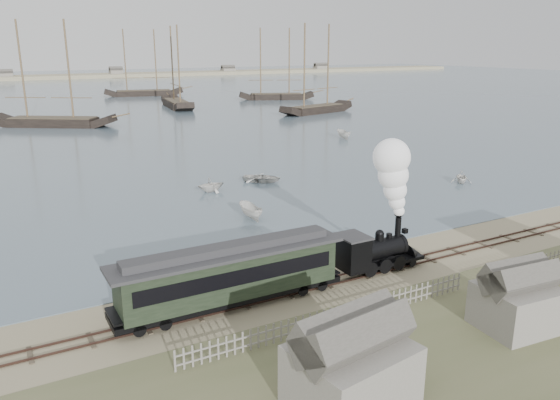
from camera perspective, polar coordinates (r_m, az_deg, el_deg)
ground at (r=40.33m, az=7.95°, el=-6.46°), size 600.00×600.00×0.00m
harbor_water at (r=201.47m, az=-22.83°, el=10.35°), size 600.00×336.00×0.06m
rail_track at (r=38.86m, az=9.73°, el=-7.36°), size 120.00×1.80×0.16m
picket_fence_west at (r=31.74m, az=6.03°, el=-12.89°), size 19.00×0.10×1.20m
picket_fence_east at (r=44.31m, az=27.15°, el=-6.05°), size 15.00×0.10×1.20m
shed_mid at (r=33.98m, az=23.24°, el=-12.14°), size 4.00×3.50×3.60m
far_spit at (r=280.94m, az=-24.84°, el=11.36°), size 500.00×20.00×1.80m
locomotive at (r=38.27m, az=11.54°, el=-1.35°), size 7.11×2.65×8.86m
passenger_coach at (r=32.78m, az=-5.21°, el=-7.61°), size 14.33×2.76×3.48m
beached_dinghy at (r=35.93m, az=-4.53°, el=-8.52°), size 4.07×4.72×0.82m
rowboat_1 at (r=58.84m, az=-7.24°, el=1.62°), size 2.71×3.11×1.58m
rowboat_2 at (r=49.42m, az=-3.11°, el=-1.19°), size 3.51×1.39×1.34m
rowboat_3 at (r=62.78m, az=-1.90°, el=2.33°), size 5.24×5.38×0.91m
rowboat_4 at (r=65.48m, az=18.43°, el=2.31°), size 3.55×3.47×1.42m
rowboat_5 at (r=92.68m, az=6.63°, el=6.83°), size 3.97×1.98×1.47m
schooner_2 at (r=114.27m, az=-23.09°, el=12.07°), size 22.93×17.56×20.00m
schooner_3 at (r=141.22m, az=-10.91°, el=13.52°), size 8.07×22.56×20.00m
schooner_4 at (r=127.53m, az=3.96°, el=13.53°), size 21.14×9.85×20.00m
schooner_5 at (r=159.48m, az=-0.38°, el=14.04°), size 21.52×12.82×20.00m
schooner_8 at (r=176.52m, az=-14.23°, el=13.75°), size 24.13×10.08×20.00m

